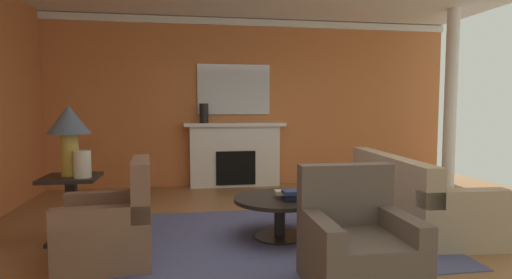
{
  "coord_description": "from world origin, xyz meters",
  "views": [
    {
      "loc": [
        -1.11,
        -4.2,
        1.43
      ],
      "look_at": [
        -0.22,
        1.13,
        1.0
      ],
      "focal_mm": 28.74,
      "sensor_mm": 36.0,
      "label": 1
    }
  ],
  "objects_px": {
    "armchair_near_window": "(111,230)",
    "armchair_facing_fireplace": "(357,250)",
    "sofa": "(413,200)",
    "vase_on_side_table": "(82,164)",
    "coffee_table": "(280,208)",
    "table_lamp": "(69,127)",
    "mantel_mirror": "(234,89)",
    "fireplace": "(235,156)",
    "vase_mantel_left": "(204,113)",
    "side_table": "(72,204)"
  },
  "relations": [
    {
      "from": "fireplace",
      "to": "sofa",
      "type": "height_order",
      "value": "fireplace"
    },
    {
      "from": "coffee_table",
      "to": "side_table",
      "type": "distance_m",
      "value": 2.23
    },
    {
      "from": "mantel_mirror",
      "to": "table_lamp",
      "type": "relative_size",
      "value": 1.74
    },
    {
      "from": "armchair_near_window",
      "to": "fireplace",
      "type": "bearing_deg",
      "value": 65.72
    },
    {
      "from": "fireplace",
      "to": "vase_on_side_table",
      "type": "xyz_separation_m",
      "value": [
        -1.92,
        -2.84,
        0.3
      ]
    },
    {
      "from": "armchair_near_window",
      "to": "vase_on_side_table",
      "type": "bearing_deg",
      "value": 122.23
    },
    {
      "from": "coffee_table",
      "to": "vase_mantel_left",
      "type": "distance_m",
      "value": 3.19
    },
    {
      "from": "fireplace",
      "to": "mantel_mirror",
      "type": "relative_size",
      "value": 1.38
    },
    {
      "from": "armchair_near_window",
      "to": "armchair_facing_fireplace",
      "type": "height_order",
      "value": "same"
    },
    {
      "from": "fireplace",
      "to": "vase_on_side_table",
      "type": "height_order",
      "value": "fireplace"
    },
    {
      "from": "table_lamp",
      "to": "vase_on_side_table",
      "type": "distance_m",
      "value": 0.43
    },
    {
      "from": "armchair_near_window",
      "to": "armchair_facing_fireplace",
      "type": "xyz_separation_m",
      "value": [
        2.01,
        -0.88,
        0.0
      ]
    },
    {
      "from": "coffee_table",
      "to": "vase_on_side_table",
      "type": "height_order",
      "value": "vase_on_side_table"
    },
    {
      "from": "mantel_mirror",
      "to": "armchair_facing_fireplace",
      "type": "xyz_separation_m",
      "value": [
        0.47,
        -4.43,
        -1.44
      ]
    },
    {
      "from": "coffee_table",
      "to": "side_table",
      "type": "relative_size",
      "value": 1.43
    },
    {
      "from": "vase_on_side_table",
      "to": "vase_mantel_left",
      "type": "xyz_separation_m",
      "value": [
        1.37,
        2.79,
        0.48
      ]
    },
    {
      "from": "sofa",
      "to": "armchair_facing_fireplace",
      "type": "relative_size",
      "value": 2.27
    },
    {
      "from": "fireplace",
      "to": "side_table",
      "type": "relative_size",
      "value": 2.57
    },
    {
      "from": "sofa",
      "to": "armchair_near_window",
      "type": "xyz_separation_m",
      "value": [
        -3.4,
        -0.66,
        0.01
      ]
    },
    {
      "from": "fireplace",
      "to": "side_table",
      "type": "xyz_separation_m",
      "value": [
        -2.07,
        -2.72,
        -0.15
      ]
    },
    {
      "from": "sofa",
      "to": "fireplace",
      "type": "bearing_deg",
      "value": 123.87
    },
    {
      "from": "mantel_mirror",
      "to": "armchair_facing_fireplace",
      "type": "height_order",
      "value": "mantel_mirror"
    },
    {
      "from": "mantel_mirror",
      "to": "sofa",
      "type": "relative_size",
      "value": 0.61
    },
    {
      "from": "sofa",
      "to": "vase_on_side_table",
      "type": "bearing_deg",
      "value": -178.94
    },
    {
      "from": "coffee_table",
      "to": "mantel_mirror",
      "type": "bearing_deg",
      "value": 92.56
    },
    {
      "from": "mantel_mirror",
      "to": "coffee_table",
      "type": "height_order",
      "value": "mantel_mirror"
    },
    {
      "from": "sofa",
      "to": "coffee_table",
      "type": "bearing_deg",
      "value": -172.17
    },
    {
      "from": "sofa",
      "to": "armchair_facing_fireplace",
      "type": "xyz_separation_m",
      "value": [
        -1.39,
        -1.54,
        0.01
      ]
    },
    {
      "from": "coffee_table",
      "to": "vase_mantel_left",
      "type": "bearing_deg",
      "value": 103.15
    },
    {
      "from": "armchair_facing_fireplace",
      "to": "vase_on_side_table",
      "type": "xyz_separation_m",
      "value": [
        -2.38,
        1.47,
        0.53
      ]
    },
    {
      "from": "armchair_facing_fireplace",
      "to": "vase_mantel_left",
      "type": "relative_size",
      "value": 2.78
    },
    {
      "from": "side_table",
      "to": "vase_mantel_left",
      "type": "relative_size",
      "value": 2.04
    },
    {
      "from": "armchair_facing_fireplace",
      "to": "side_table",
      "type": "relative_size",
      "value": 1.36
    },
    {
      "from": "vase_on_side_table",
      "to": "fireplace",
      "type": "bearing_deg",
      "value": 55.92
    },
    {
      "from": "coffee_table",
      "to": "table_lamp",
      "type": "xyz_separation_m",
      "value": [
        -2.21,
        0.29,
        0.89
      ]
    },
    {
      "from": "table_lamp",
      "to": "vase_on_side_table",
      "type": "bearing_deg",
      "value": -38.66
    },
    {
      "from": "mantel_mirror",
      "to": "table_lamp",
      "type": "distance_m",
      "value": 3.55
    },
    {
      "from": "sofa",
      "to": "table_lamp",
      "type": "height_order",
      "value": "table_lamp"
    },
    {
      "from": "mantel_mirror",
      "to": "vase_on_side_table",
      "type": "xyz_separation_m",
      "value": [
        -1.92,
        -2.96,
        -0.91
      ]
    },
    {
      "from": "coffee_table",
      "to": "table_lamp",
      "type": "distance_m",
      "value": 2.4
    },
    {
      "from": "sofa",
      "to": "table_lamp",
      "type": "bearing_deg",
      "value": 179.27
    },
    {
      "from": "table_lamp",
      "to": "mantel_mirror",
      "type": "bearing_deg",
      "value": 53.9
    },
    {
      "from": "vase_on_side_table",
      "to": "vase_mantel_left",
      "type": "relative_size",
      "value": 0.82
    },
    {
      "from": "fireplace",
      "to": "coffee_table",
      "type": "xyz_separation_m",
      "value": [
        0.14,
        -3.0,
        -0.21
      ]
    },
    {
      "from": "side_table",
      "to": "table_lamp",
      "type": "bearing_deg",
      "value": -172.87
    },
    {
      "from": "sofa",
      "to": "vase_on_side_table",
      "type": "xyz_separation_m",
      "value": [
        -3.77,
        -0.07,
        0.54
      ]
    },
    {
      "from": "coffee_table",
      "to": "table_lamp",
      "type": "bearing_deg",
      "value": 172.62
    },
    {
      "from": "fireplace",
      "to": "armchair_facing_fireplace",
      "type": "bearing_deg",
      "value": -83.83
    },
    {
      "from": "vase_mantel_left",
      "to": "fireplace",
      "type": "bearing_deg",
      "value": 5.12
    },
    {
      "from": "fireplace",
      "to": "table_lamp",
      "type": "relative_size",
      "value": 2.4
    }
  ]
}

